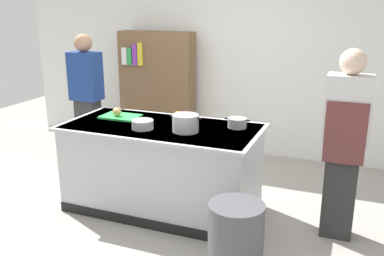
% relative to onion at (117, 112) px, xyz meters
% --- Properties ---
extents(ground_plane, '(10.00, 10.00, 0.00)m').
position_rel_onion_xyz_m(ground_plane, '(0.57, -0.11, -0.97)').
color(ground_plane, '#9E9991').
extents(back_wall, '(6.40, 0.12, 3.00)m').
position_rel_onion_xyz_m(back_wall, '(0.57, 1.99, 0.53)').
color(back_wall, white).
rests_on(back_wall, ground_plane).
extents(counter_island, '(1.98, 0.98, 0.90)m').
position_rel_onion_xyz_m(counter_island, '(0.57, -0.11, -0.50)').
color(counter_island, '#B7BABF').
rests_on(counter_island, ground_plane).
extents(cutting_board, '(0.40, 0.28, 0.02)m').
position_rel_onion_xyz_m(cutting_board, '(0.02, 0.03, -0.06)').
color(cutting_board, green).
rests_on(cutting_board, counter_island).
extents(onion, '(0.09, 0.09, 0.09)m').
position_rel_onion_xyz_m(onion, '(0.00, 0.00, 0.00)').
color(onion, tan).
rests_on(onion, cutting_board).
extents(stock_pot, '(0.32, 0.25, 0.17)m').
position_rel_onion_xyz_m(stock_pot, '(0.87, -0.20, 0.02)').
color(stock_pot, '#B7BABF').
rests_on(stock_pot, counter_island).
extents(sauce_pan, '(0.25, 0.19, 0.10)m').
position_rel_onion_xyz_m(sauce_pan, '(1.29, 0.12, -0.02)').
color(sauce_pan, '#99999E').
rests_on(sauce_pan, counter_island).
extents(mixing_bowl, '(0.21, 0.21, 0.09)m').
position_rel_onion_xyz_m(mixing_bowl, '(0.45, -0.27, -0.02)').
color(mixing_bowl, '#B7BABF').
rests_on(mixing_bowl, counter_island).
extents(juice_cup, '(0.07, 0.07, 0.10)m').
position_rel_onion_xyz_m(juice_cup, '(0.67, 0.11, -0.02)').
color(juice_cup, yellow).
rests_on(juice_cup, counter_island).
extents(trash_bin, '(0.43, 0.43, 0.62)m').
position_rel_onion_xyz_m(trash_bin, '(1.60, -0.95, -0.66)').
color(trash_bin, '#4C4C51').
rests_on(trash_bin, ground_plane).
extents(person_chef, '(0.38, 0.25, 1.72)m').
position_rel_onion_xyz_m(person_chef, '(2.30, -0.00, -0.05)').
color(person_chef, '#2D2D2D').
rests_on(person_chef, ground_plane).
extents(person_guest, '(0.38, 0.24, 1.72)m').
position_rel_onion_xyz_m(person_guest, '(-0.83, 0.64, -0.05)').
color(person_guest, '#2F2F2F').
rests_on(person_guest, ground_plane).
extents(bookshelf, '(1.10, 0.31, 1.70)m').
position_rel_onion_xyz_m(bookshelf, '(-0.36, 1.69, -0.11)').
color(bookshelf, brown).
rests_on(bookshelf, ground_plane).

